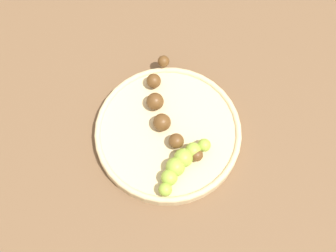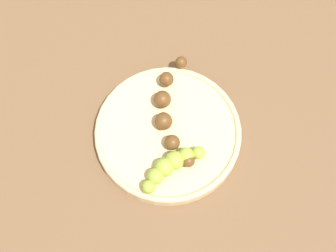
# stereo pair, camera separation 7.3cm
# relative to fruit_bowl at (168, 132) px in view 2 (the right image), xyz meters

# --- Properties ---
(ground_plane) EXTENTS (2.40, 2.40, 0.00)m
(ground_plane) POSITION_rel_fruit_bowl_xyz_m (0.00, 0.00, -0.01)
(ground_plane) COLOR brown
(fruit_bowl) EXTENTS (0.24, 0.24, 0.02)m
(fruit_bowl) POSITION_rel_fruit_bowl_xyz_m (0.00, 0.00, 0.00)
(fruit_bowl) COLOR #D1B784
(fruit_bowl) RESTS_ON ground_plane
(banana_green) EXTENTS (0.10, 0.07, 0.03)m
(banana_green) POSITION_rel_fruit_bowl_xyz_m (0.00, -0.07, 0.02)
(banana_green) COLOR #8CAD38
(banana_green) RESTS_ON fruit_bowl
(banana_overripe) EXTENTS (0.06, 0.20, 0.03)m
(banana_overripe) POSITION_rel_fruit_bowl_xyz_m (0.00, 0.03, 0.02)
(banana_overripe) COLOR #593819
(banana_overripe) RESTS_ON fruit_bowl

